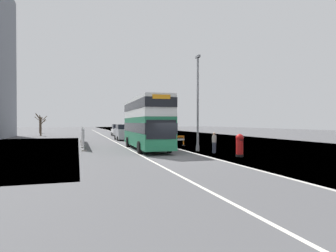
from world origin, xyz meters
The scene contains 12 objects.
ground centered at (0.57, 0.14, -0.05)m, with size 140.00×280.00×0.10m.
double_decker_bus centered at (-0.62, 7.04, 2.52)m, with size 2.99×11.62×4.74m.
lamppost_foreground centered at (3.28, 3.88, 3.94)m, with size 0.29×0.70×8.34m.
red_pillar_postbox centered at (4.62, -0.76, 0.92)m, with size 0.58×0.58×1.67m.
roadworks_barrier centered at (3.43, 9.64, 0.68)m, with size 1.69×0.69×1.09m.
construction_site_fence centered at (-6.20, 13.64, 0.93)m, with size 0.44×13.80×1.95m.
car_oncoming_near centered at (-0.54, 21.70, 1.05)m, with size 2.09×4.57×2.21m.
car_receding_mid centered at (0.26, 28.56, 1.01)m, with size 2.07×4.11×2.12m.
car_receding_far centered at (0.34, 35.10, 0.99)m, with size 1.97×3.85×2.15m.
bare_tree_far_verge_near centered at (-13.22, 38.32, 2.09)m, with size 1.78×2.73×4.22m.
bare_tree_far_verge_mid centered at (-14.99, 52.94, 2.37)m, with size 2.75×2.59×4.48m.
pedestrian_at_kerb centered at (3.98, 2.11, 0.86)m, with size 0.34×0.34×1.71m.
Camera 1 is at (-6.73, -19.28, 2.53)m, focal length 30.80 mm.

